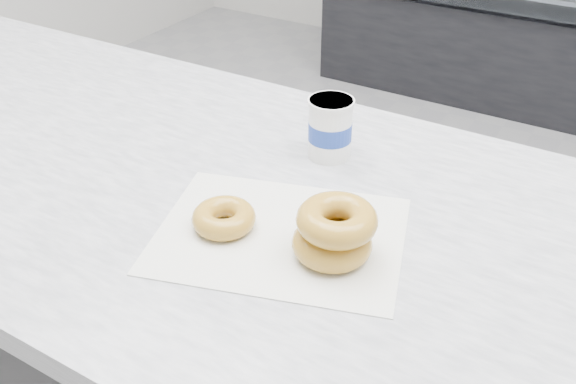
# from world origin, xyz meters

# --- Properties ---
(ground) EXTENTS (5.00, 5.00, 0.00)m
(ground) POSITION_xyz_m (0.00, 0.00, 0.00)
(ground) COLOR gray
(ground) RESTS_ON ground
(display_case) EXTENTS (2.40, 0.74, 1.25)m
(display_case) POSITION_xyz_m (0.00, 2.12, 0.49)
(display_case) COLOR black
(display_case) RESTS_ON ground
(wax_paper) EXTENTS (0.40, 0.35, 0.00)m
(wax_paper) POSITION_xyz_m (0.02, -0.66, 0.90)
(wax_paper) COLOR silver
(wax_paper) RESTS_ON counter
(donut_single) EXTENTS (0.09, 0.09, 0.03)m
(donut_single) POSITION_xyz_m (-0.05, -0.69, 0.92)
(donut_single) COLOR gold
(donut_single) RESTS_ON wax_paper
(donut_stack) EXTENTS (0.13, 0.13, 0.07)m
(donut_stack) POSITION_xyz_m (0.11, -0.66, 0.94)
(donut_stack) COLOR gold
(donut_stack) RESTS_ON wax_paper
(coffee_cup) EXTENTS (0.09, 0.09, 0.10)m
(coffee_cup) POSITION_xyz_m (-0.02, -0.43, 0.95)
(coffee_cup) COLOR white
(coffee_cup) RESTS_ON counter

